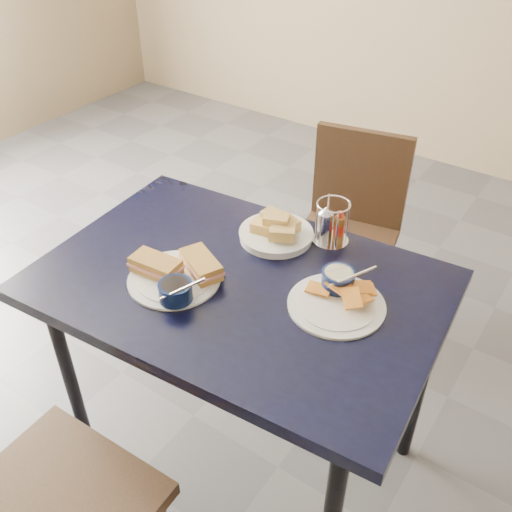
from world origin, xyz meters
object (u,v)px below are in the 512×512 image
Objects in this scene: dining_table at (239,300)px; condiment_caddy at (331,225)px; plantain_plate at (338,294)px; sandwich_plate at (177,274)px; chair_far at (354,219)px; bread_basket at (276,231)px.

condiment_caddy is (0.11, 0.31, 0.13)m from dining_table.
condiment_caddy is at bearing 69.88° from dining_table.
plantain_plate is at bearing -56.38° from condiment_caddy.
dining_table is at bearing 37.49° from sandwich_plate.
plantain_plate is (0.27, 0.08, 0.09)m from dining_table.
chair_far is (-0.05, 0.86, -0.21)m from dining_table.
bread_basket is at bearing -149.17° from condiment_caddy.
chair_far is at bearing 106.25° from condiment_caddy.
condiment_caddy is (0.25, 0.41, 0.03)m from sandwich_plate.
condiment_caddy is at bearing 30.83° from bread_basket.
condiment_caddy reaches higher than dining_table.
plantain_plate is at bearing 24.79° from sandwich_plate.
bread_basket reaches higher than chair_far.
bread_basket is 0.16m from condiment_caddy.
chair_far is 0.67m from condiment_caddy.
dining_table is at bearing -110.12° from condiment_caddy.
dining_table is 1.42× the size of chair_far.
chair_far is at bearing 93.13° from dining_table.
bread_basket reaches higher than dining_table.
dining_table is 0.25m from bread_basket.
bread_basket is (-0.29, 0.15, 0.01)m from plantain_plate.
sandwich_plate is (-0.09, -0.97, 0.31)m from chair_far.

